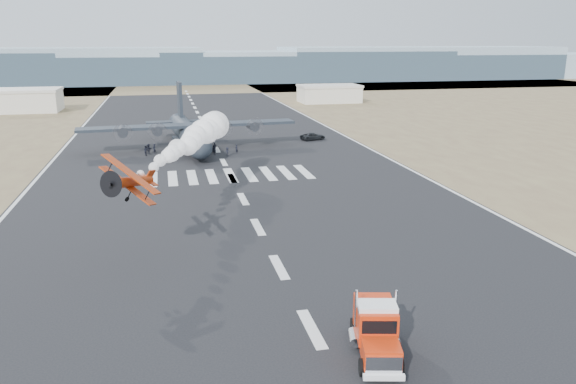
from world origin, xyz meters
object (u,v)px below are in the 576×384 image
object	(u,v)px
hangar_left	(17,100)
support_vehicle	(313,136)
crew_b	(146,150)
crew_e	(163,155)
crew_a	(154,149)
crew_h	(214,149)
semi_truck	(376,329)
hangar_right	(329,93)
aerobatic_biplane	(131,182)
crew_g	(236,149)
crew_d	(215,147)
crew_f	(149,149)
crew_c	(227,152)
transport_aircraft	(188,132)

from	to	relation	value
hangar_left	support_vehicle	size ratio (longest dim) A/B	4.52
crew_b	crew_e	xyz separation A→B (m)	(3.03, -4.49, -0.09)
support_vehicle	crew_a	world-z (taller)	crew_a
crew_h	semi_truck	bearing A→B (deg)	147.94
hangar_right	support_vehicle	distance (m)	75.60
crew_a	hangar_right	bearing A→B (deg)	173.06
semi_truck	crew_b	xyz separation A→B (m)	(-16.76, 73.34, -0.90)
aerobatic_biplane	crew_h	distance (m)	53.34
crew_e	crew_g	xyz separation A→B (m)	(13.59, 2.81, 0.01)
semi_truck	crew_g	size ratio (longest dim) A/B	4.98
hangar_right	crew_e	size ratio (longest dim) A/B	12.20
hangar_left	crew_d	distance (m)	91.23
crew_h	crew_f	bearing A→B (deg)	39.42
hangar_right	support_vehicle	bearing A→B (deg)	-109.19
crew_f	crew_h	size ratio (longest dim) A/B	1.06
crew_c	crew_f	distance (m)	15.22
crew_c	transport_aircraft	bearing A→B (deg)	121.61
hangar_right	aerobatic_biplane	size ratio (longest dim) A/B	3.25
semi_truck	aerobatic_biplane	size ratio (longest dim) A/B	1.35
crew_b	crew_f	world-z (taller)	crew_f
crew_a	crew_c	xyz separation A→B (m)	(13.17, -5.16, -0.12)
semi_truck	crew_c	bearing A→B (deg)	104.68
aerobatic_biplane	support_vehicle	xyz separation A→B (m)	(34.33, 62.41, -7.24)
hangar_left	crew_d	world-z (taller)	hangar_left
crew_c	aerobatic_biplane	bearing A→B (deg)	-107.57
aerobatic_biplane	crew_a	world-z (taller)	aerobatic_biplane
crew_a	crew_g	size ratio (longest dim) A/B	1.10
crew_e	crew_g	distance (m)	13.88
aerobatic_biplane	crew_a	size ratio (longest dim) A/B	3.37
support_vehicle	crew_b	xyz separation A→B (m)	(-34.53, -9.43, 0.18)
hangar_right	aerobatic_biplane	world-z (taller)	aerobatic_biplane
crew_c	hangar_right	bearing A→B (deg)	60.96
hangar_left	crew_f	distance (m)	83.84
semi_truck	crew_d	size ratio (longest dim) A/B	4.62
semi_truck	crew_c	size ratio (longest dim) A/B	5.23
hangar_right	crew_h	distance (m)	94.82
crew_c	crew_h	size ratio (longest dim) A/B	0.91
crew_c	crew_h	bearing A→B (deg)	134.54
crew_c	crew_g	bearing A→B (deg)	45.61
crew_e	crew_f	bearing A→B (deg)	-54.48
crew_a	transport_aircraft	bearing A→B (deg)	156.18
transport_aircraft	support_vehicle	distance (m)	26.69
crew_a	crew_h	size ratio (longest dim) A/B	1.05
aerobatic_biplane	hangar_right	bearing A→B (deg)	84.40
semi_truck	crew_d	world-z (taller)	semi_truck
crew_d	crew_a	bearing A→B (deg)	-56.57
hangar_right	crew_b	world-z (taller)	hangar_right
hangar_right	semi_truck	world-z (taller)	hangar_right
aerobatic_biplane	crew_g	world-z (taller)	aerobatic_biplane
crew_a	hangar_left	bearing A→B (deg)	-122.52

